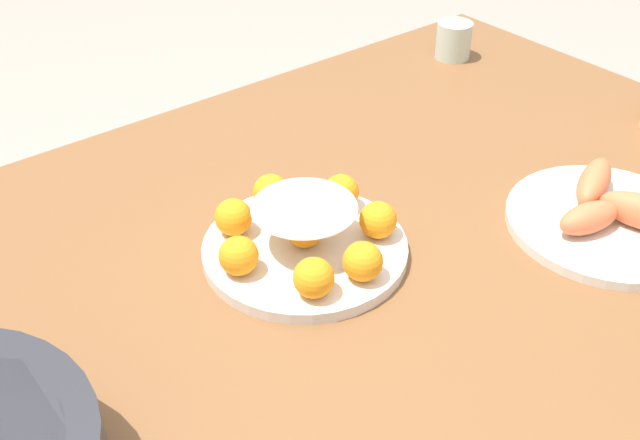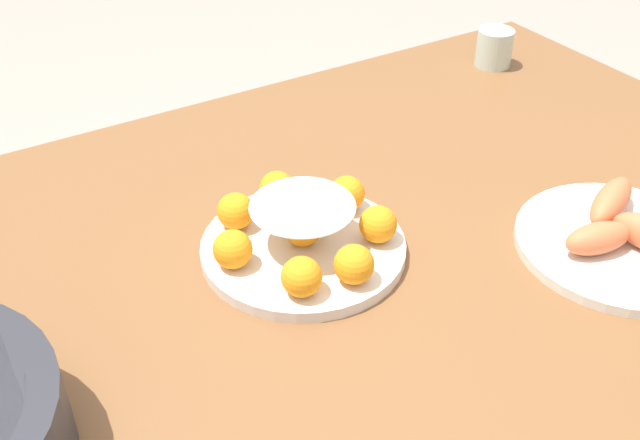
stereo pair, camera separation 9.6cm
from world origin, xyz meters
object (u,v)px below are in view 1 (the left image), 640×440
object	(u,v)px
dining_table	(334,285)
cup_near	(454,40)
seafood_platter	(608,215)
cake_plate	(305,236)

from	to	relation	value
dining_table	cup_near	bearing A→B (deg)	-150.98
seafood_platter	cup_near	distance (m)	0.57
cake_plate	cup_near	distance (m)	0.68
dining_table	cake_plate	size ratio (longest dim) A/B	5.56
dining_table	seafood_platter	bearing A→B (deg)	145.00
dining_table	cake_plate	bearing A→B (deg)	7.11
cup_near	seafood_platter	bearing A→B (deg)	64.67
dining_table	seafood_platter	xyz separation A→B (m)	(-0.30, 0.21, 0.11)
cake_plate	dining_table	bearing A→B (deg)	-172.89
seafood_platter	cake_plate	bearing A→B (deg)	-29.88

